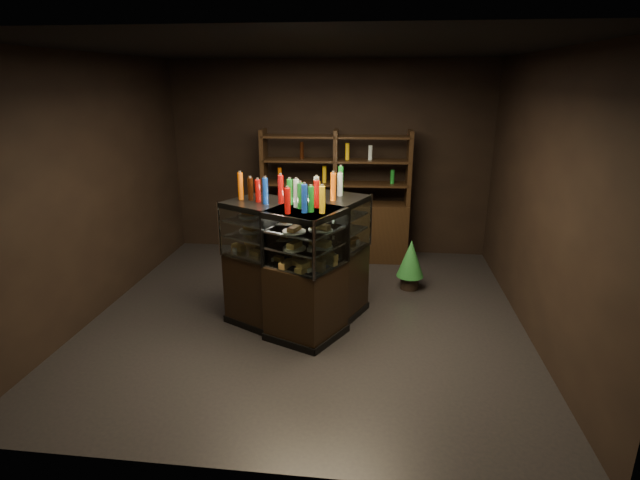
% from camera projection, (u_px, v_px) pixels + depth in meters
% --- Properties ---
extents(ground, '(5.00, 5.00, 0.00)m').
position_uv_depth(ground, '(307.00, 316.00, 5.97)').
color(ground, black).
rests_on(ground, ground).
extents(room_shell, '(5.02, 5.02, 3.01)m').
position_uv_depth(room_shell, '(306.00, 154.00, 5.37)').
color(room_shell, black).
rests_on(room_shell, ground).
extents(display_case, '(1.68, 1.48, 1.45)m').
position_uv_depth(display_case, '(302.00, 286.00, 5.62)').
color(display_case, black).
rests_on(display_case, ground).
extents(food_display, '(1.29, 1.19, 0.45)m').
position_uv_depth(food_display, '(301.00, 236.00, 5.43)').
color(food_display, '#B58941').
rests_on(food_display, display_case).
extents(bottles_top, '(1.13, 1.05, 0.30)m').
position_uv_depth(bottles_top, '(301.00, 191.00, 5.28)').
color(bottles_top, '#0F38B2').
rests_on(bottles_top, display_case).
extents(potted_conifer, '(0.36, 0.36, 0.78)m').
position_uv_depth(potted_conifer, '(411.00, 258.00, 6.63)').
color(potted_conifer, black).
rests_on(potted_conifer, ground).
extents(back_shelving, '(2.24, 0.50, 2.00)m').
position_uv_depth(back_shelving, '(335.00, 221.00, 7.70)').
color(back_shelving, black).
rests_on(back_shelving, ground).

